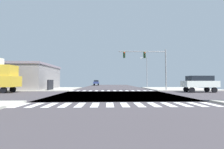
# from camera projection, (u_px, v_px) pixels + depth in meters

# --- Properties ---
(ground) EXTENTS (90.00, 90.00, 0.05)m
(ground) POSITION_uv_depth(u_px,v_px,m) (115.00, 95.00, 17.47)
(ground) COLOR #413C40
(sidewalk_corner_ne) EXTENTS (12.00, 12.00, 0.14)m
(sidewalk_corner_ne) POSITION_uv_depth(u_px,v_px,m) (178.00, 89.00, 29.82)
(sidewalk_corner_ne) COLOR #B2ADA3
(sidewalk_corner_ne) RESTS_ON ground
(sidewalk_corner_nw) EXTENTS (12.00, 12.00, 0.14)m
(sidewalk_corner_nw) POSITION_uv_depth(u_px,v_px,m) (45.00, 89.00, 29.10)
(sidewalk_corner_nw) COLOR #B1AEA1
(sidewalk_corner_nw) RESTS_ON ground
(crosswalk_near) EXTENTS (13.50, 2.00, 0.01)m
(crosswalk_near) POSITION_uv_depth(u_px,v_px,m) (117.00, 105.00, 10.18)
(crosswalk_near) COLOR silver
(crosswalk_near) RESTS_ON ground
(crosswalk_far) EXTENTS (13.50, 2.00, 0.01)m
(crosswalk_far) POSITION_uv_depth(u_px,v_px,m) (112.00, 91.00, 24.76)
(crosswalk_far) COLOR silver
(crosswalk_far) RESTS_ON ground
(traffic_signal_mast) EXTENTS (7.94, 0.55, 6.86)m
(traffic_signal_mast) POSITION_uv_depth(u_px,v_px,m) (148.00, 60.00, 24.74)
(traffic_signal_mast) COLOR gray
(traffic_signal_mast) RESTS_ON ground
(street_lamp) EXTENTS (1.78, 0.32, 7.15)m
(street_lamp) POSITION_uv_depth(u_px,v_px,m) (146.00, 69.00, 35.31)
(street_lamp) COLOR gray
(street_lamp) RESTS_ON ground
(bank_building) EXTENTS (12.31, 11.10, 4.80)m
(bank_building) POSITION_uv_depth(u_px,v_px,m) (24.00, 77.00, 29.35)
(bank_building) COLOR gray
(bank_building) RESTS_ON ground
(sedan_crossing_1) EXTENTS (1.80, 4.30, 1.88)m
(sedan_crossing_1) POSITION_uv_depth(u_px,v_px,m) (96.00, 82.00, 53.33)
(sedan_crossing_1) COLOR black
(sedan_crossing_1) RESTS_ON ground
(suv_trailing_2) EXTENTS (4.60, 1.96, 2.34)m
(suv_trailing_2) POSITION_uv_depth(u_px,v_px,m) (200.00, 82.00, 21.37)
(suv_trailing_2) COLOR black
(suv_trailing_2) RESTS_ON ground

